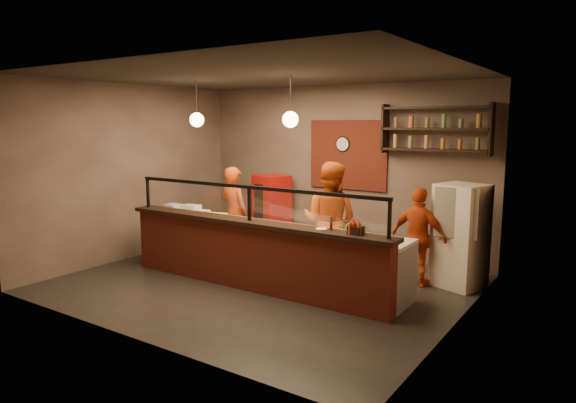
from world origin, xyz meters
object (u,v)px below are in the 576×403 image
Objects in this scene: cook_mid at (330,221)px; fridge at (460,236)px; cook_right at (419,237)px; red_cooler at (272,211)px; pizza_dough at (331,232)px; pepper_mill at (331,223)px; wall_clock at (343,144)px; condiment_caddy at (356,230)px; cook_left at (234,212)px.

cook_mid is 1.19× the size of fridge.
cook_right is 0.62m from fridge.
cook_mid is 1.31× the size of red_cooler.
fridge reaches higher than cook_right.
fridge is at bearing 39.79° from pizza_dough.
cook_right is 3.51m from red_cooler.
fridge is at bearing 54.95° from pepper_mill.
wall_clock reaches higher than condiment_caddy.
cook_left is 2.60m from pizza_dough.
pepper_mill is at bearing 113.05° from cook_mid.
cook_right is 1.41m from pizza_dough.
red_cooler is at bearing 142.36° from pizza_dough.
cook_mid is 10.02× the size of condiment_caddy.
cook_mid is at bearing -68.55° from wall_clock.
fridge is (1.86, 0.76, -0.15)m from cook_mid.
fridge reaches higher than condiment_caddy.
cook_mid is 1.40m from cook_right.
pepper_mill is at bearing -60.81° from pizza_dough.
cook_right is (1.95, -1.17, -1.34)m from wall_clock.
pizza_dough is (2.41, -1.86, 0.18)m from red_cooler.
cook_mid is (0.64, -1.64, -1.15)m from wall_clock.
cook_mid is at bearing 120.77° from pizza_dough.
cook_right is 0.96× the size of fridge.
wall_clock reaches higher than red_cooler.
pizza_dough is (0.31, -0.52, -0.04)m from cook_mid.
wall_clock is 3.10m from pepper_mill.
cook_left is (-1.53, -1.41, -1.25)m from wall_clock.
pizza_dough is (2.49, -0.75, 0.06)m from cook_left.
condiment_caddy is at bearing -39.26° from pizza_dough.
cook_right is (3.48, 0.24, -0.09)m from cook_left.
cook_mid reaches higher than fridge.
cook_right reaches higher than red_cooler.
cook_left is 3.49m from cook_right.
wall_clock is 0.19× the size of fridge.
fridge is at bearing -145.24° from cook_right.
cook_right is (1.31, 0.47, -0.18)m from cook_mid.
pepper_mill is at bearing -65.10° from wall_clock.
fridge is at bearing -19.40° from wall_clock.
pizza_dough is at bearing 119.19° from pepper_mill.
wall_clock is 1.69× the size of pepper_mill.
cook_mid reaches higher than red_cooler.
cook_right is at bearing 78.83° from condiment_caddy.
red_cooler is 3.61m from pepper_mill.
red_cooler is at bearing -167.92° from wall_clock.
cook_right is at bearing -167.07° from cook_mid.
pizza_dough is 0.63m from pepper_mill.
cook_left is at bearing 157.47° from condiment_caddy.
wall_clock is at bearing 121.07° from condiment_caddy.
pepper_mill is at bearing 172.73° from condiment_caddy.
cook_mid is at bearing -139.92° from fridge.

